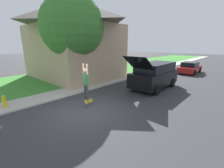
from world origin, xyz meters
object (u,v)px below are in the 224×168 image
object	(u,v)px
suv_parked	(154,75)
fire_hydrant	(4,101)
skateboarder	(86,81)
skateboard	(89,101)
car_down_street	(190,68)
lawn_tree_near	(72,27)

from	to	relation	value
suv_parked	fire_hydrant	size ratio (longest dim) A/B	7.92
skateboarder	fire_hydrant	size ratio (longest dim) A/B	3.00
fire_hydrant	skateboarder	bearing A→B (deg)	46.17
skateboarder	skateboard	bearing A→B (deg)	37.23
suv_parked	skateboarder	distance (m)	6.16
suv_parked	car_down_street	distance (m)	9.25
lawn_tree_near	suv_parked	bearing A→B (deg)	33.66
skateboarder	skateboard	world-z (taller)	skateboarder
suv_parked	skateboard	xyz separation A→B (m)	(-0.96, -5.98, -0.77)
skateboarder	fire_hydrant	world-z (taller)	skateboarder
lawn_tree_near	skateboard	bearing A→B (deg)	-26.37
lawn_tree_near	car_down_street	bearing A→B (deg)	66.41
car_down_street	skateboarder	xyz separation A→B (m)	(-1.16, -15.30, 0.84)
lawn_tree_near	fire_hydrant	distance (m)	7.27
suv_parked	skateboarder	size ratio (longest dim) A/B	2.64
lawn_tree_near	skateboard	world-z (taller)	lawn_tree_near
car_down_street	skateboard	world-z (taller)	car_down_street
skateboarder	lawn_tree_near	bearing A→B (deg)	152.36
suv_parked	car_down_street	bearing A→B (deg)	89.41
lawn_tree_near	skateboarder	xyz separation A→B (m)	(4.50, -2.35, -3.34)
skateboard	lawn_tree_near	bearing A→B (deg)	153.63
car_down_street	suv_parked	bearing A→B (deg)	-90.59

